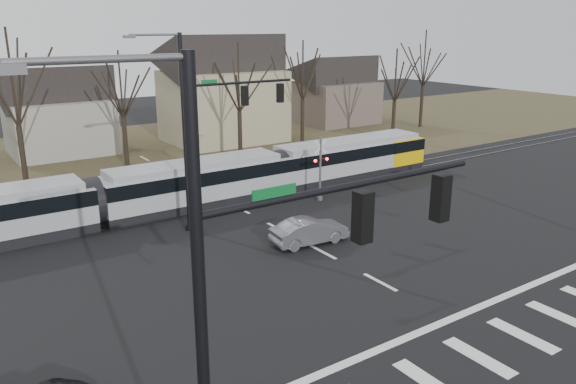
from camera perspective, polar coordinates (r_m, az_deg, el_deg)
ground at (r=23.34m, az=12.76°, el=-10.70°), size 140.00×140.00×0.00m
grass_verge at (r=49.54m, az=-15.18°, el=3.75°), size 140.00×28.00×0.01m
crosswalk at (r=21.21m, az=20.87°, el=-14.39°), size 27.00×2.60×0.01m
stop_line at (r=22.31m, az=16.19°, el=-12.29°), size 28.00×0.35×0.01m
lane_dashes at (r=35.26m, az=-6.42°, el=-0.88°), size 0.18×30.00×0.01m
rail_pair at (r=35.09m, az=-6.26°, el=-0.93°), size 90.00×1.52×0.06m
tram at (r=33.97m, az=-9.55°, el=0.97°), size 36.79×2.73×2.79m
sedan at (r=28.14m, az=2.19°, el=-3.98°), size 2.15×4.25×1.31m
signal_pole_near_left at (r=10.56m, az=-0.89°, el=-10.72°), size 9.28×0.44×10.20m
signal_pole_far at (r=29.83m, az=-7.69°, el=7.12°), size 9.28×0.44×10.20m
rail_crossing_signal at (r=34.74m, az=3.30°, el=2.15°), size 1.08×0.36×4.00m
tree_row at (r=43.89m, az=-10.52°, el=9.08°), size 59.20×7.20×10.00m
house_b at (r=51.37m, az=-22.33°, el=8.03°), size 8.64×7.56×7.65m
house_c at (r=53.15m, az=-6.67°, el=10.77°), size 10.80×8.64×10.10m
house_d at (r=63.19m, az=4.81°, el=10.59°), size 8.64×7.56×7.65m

